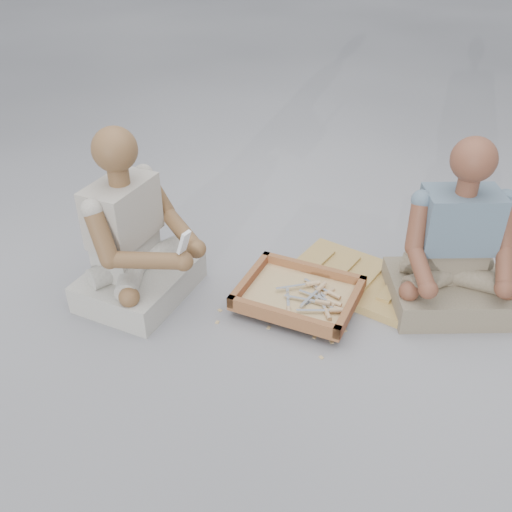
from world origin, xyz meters
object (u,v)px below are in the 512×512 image
at_px(tool_tray, 298,295).
at_px(craftsman, 134,243).
at_px(companion, 454,255).
at_px(carved_panel, 355,279).

distance_m(tool_tray, craftsman, 0.82).
relative_size(craftsman, companion, 1.02).
relative_size(tool_tray, companion, 0.66).
bearing_deg(carved_panel, companion, 1.42).
xyz_separation_m(tool_tray, craftsman, (-0.76, -0.22, 0.23)).
bearing_deg(carved_panel, tool_tray, -123.69).
xyz_separation_m(carved_panel, craftsman, (-0.96, -0.52, 0.27)).
height_order(carved_panel, companion, companion).
relative_size(carved_panel, tool_tray, 1.18).
xyz_separation_m(craftsman, companion, (1.40, 0.53, -0.01)).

